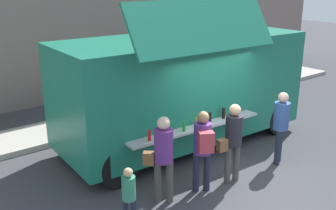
{
  "coord_description": "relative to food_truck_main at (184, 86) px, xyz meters",
  "views": [
    {
      "loc": [
        -6.06,
        -4.8,
        4.19
      ],
      "look_at": [
        -0.64,
        2.12,
        1.3
      ],
      "focal_mm": 41.68,
      "sensor_mm": 36.0,
      "label": 1
    }
  ],
  "objects": [
    {
      "name": "ground_plane",
      "position": [
        -0.16,
        -2.5,
        -1.54
      ],
      "size": [
        60.0,
        60.0,
        0.0
      ],
      "primitive_type": "plane",
      "color": "#38383D"
    },
    {
      "name": "food_truck_main",
      "position": [
        0.0,
        0.0,
        0.0
      ],
      "size": [
        6.51,
        3.23,
        3.77
      ],
      "rotation": [
        0.0,
        0.0,
        -0.04
      ],
      "color": "#1A7156",
      "rests_on": "ground"
    },
    {
      "name": "trash_bin",
      "position": [
        3.65,
        2.32,
        -1.04
      ],
      "size": [
        0.6,
        0.6,
        1.01
      ],
      "primitive_type": "cylinder",
      "color": "#2C623B",
      "rests_on": "ground"
    },
    {
      "name": "customer_front_ordering",
      "position": [
        -0.55,
        -2.25,
        -0.51
      ],
      "size": [
        0.57,
        0.36,
        1.74
      ],
      "rotation": [
        0.0,
        0.0,
        1.41
      ],
      "color": "#4C4545",
      "rests_on": "ground"
    },
    {
      "name": "customer_mid_with_backpack",
      "position": [
        -1.33,
        -2.17,
        -0.48
      ],
      "size": [
        0.48,
        0.56,
        1.73
      ],
      "rotation": [
        0.0,
        0.0,
        1.07
      ],
      "color": "#1F2435",
      "rests_on": "ground"
    },
    {
      "name": "customer_rear_waiting",
      "position": [
        -2.17,
        -1.97,
        -0.5
      ],
      "size": [
        0.52,
        0.5,
        1.76
      ],
      "rotation": [
        0.0,
        0.0,
        0.83
      ],
      "color": "#48463E",
      "rests_on": "ground"
    },
    {
      "name": "customer_extra_browsing",
      "position": [
        0.99,
        -2.3,
        -0.51
      ],
      "size": [
        0.35,
        0.35,
        1.73
      ],
      "rotation": [
        0.0,
        0.0,
        2.07
      ],
      "color": "#1E2434",
      "rests_on": "ground"
    },
    {
      "name": "child_near_queue",
      "position": [
        -3.15,
        -2.3,
        -0.84
      ],
      "size": [
        0.24,
        0.24,
        1.17
      ],
      "rotation": [
        0.0,
        0.0,
        0.63
      ],
      "color": "#1C2237",
      "rests_on": "ground"
    }
  ]
}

